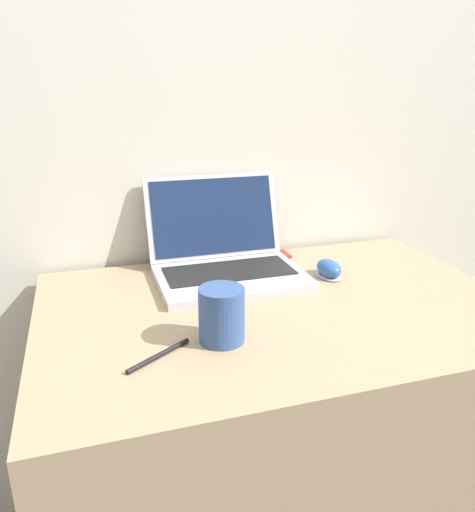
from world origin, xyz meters
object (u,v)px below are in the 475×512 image
Objects in this scene: pen at (159,355)px; drink_cup at (222,314)px; computer_mouse at (329,269)px; usb_stick at (284,254)px; laptop at (225,256)px.

drink_cup is at bearing 12.68° from pen.
computer_mouse is 0.19m from usb_stick.
drink_cup reaches higher than pen.
usb_stick is at bearing 46.50° from pen.
laptop is 5.85× the size of usb_stick.
computer_mouse is (0.24, -0.09, -0.03)m from laptop.
laptop is 4.05× the size of computer_mouse.
computer_mouse is 1.44× the size of usb_stick.
laptop is at bearing 72.83° from drink_cup.
usb_stick is (0.20, 0.09, -0.04)m from laptop.
usb_stick is (-0.04, 0.18, -0.01)m from computer_mouse.
drink_cup is 1.73× the size of usb_stick.
laptop is 0.34m from drink_cup.
laptop is 0.22m from usb_stick.
laptop reaches higher than computer_mouse.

